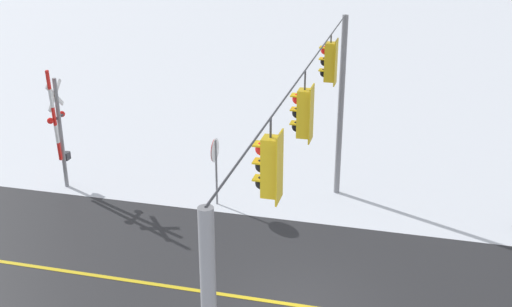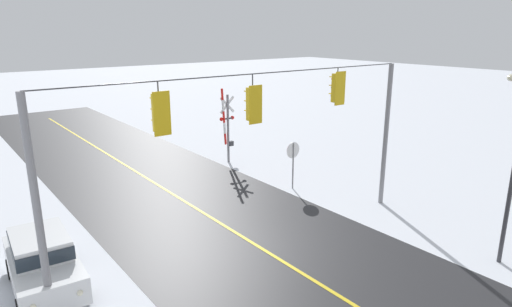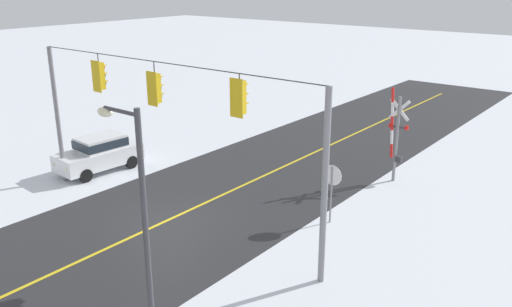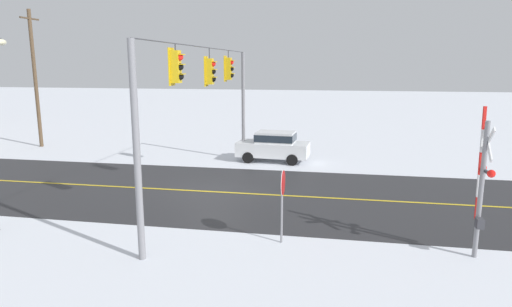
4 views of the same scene
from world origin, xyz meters
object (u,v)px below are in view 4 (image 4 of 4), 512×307
stop_sign (283,190)px  railroad_crossing (482,182)px  utility_pole (35,78)px  parked_car_white (274,145)px

stop_sign → railroad_crossing: (-0.01, -5.68, 0.53)m
utility_pole → parked_car_white: bearing=-96.3°
parked_car_white → utility_pole: 16.86m
railroad_crossing → utility_pole: utility_pole is taller
parked_car_white → utility_pole: size_ratio=0.47×
stop_sign → utility_pole: size_ratio=0.26×
utility_pole → stop_sign: bearing=-126.6°
stop_sign → railroad_crossing: size_ratio=0.54×
railroad_crossing → stop_sign: bearing=89.9°
railroad_crossing → utility_pole: bearing=60.4°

